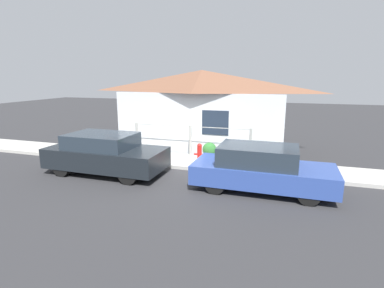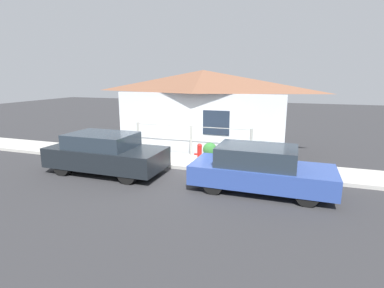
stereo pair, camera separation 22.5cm
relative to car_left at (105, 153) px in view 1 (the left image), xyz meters
The scene contains 10 objects.
ground_plane 2.55m from the car_left, 27.40° to the left, with size 60.00×60.00×0.00m, color #2D2D30.
sidewalk 3.02m from the car_left, 42.44° to the left, with size 24.00×1.73×0.12m.
house 5.19m from the car_left, 62.43° to the left, with size 7.60×2.23×3.54m.
fence 3.48m from the car_left, 51.15° to the left, with size 4.90×0.10×1.23m.
car_left is the anchor object (origin of this frame).
car_right 5.22m from the car_left, ahead, with size 4.05×1.68×1.32m.
fire_hydrant 3.31m from the car_left, 29.46° to the left, with size 0.40×0.18×0.77m.
potted_plant_near_hydrant 3.86m from the car_left, 36.98° to the left, with size 0.54×0.54×0.67m.
potted_plant_by_fence 2.31m from the car_left, 97.06° to the left, with size 0.36×0.36×0.49m.
potted_plant_corner 5.45m from the car_left, 24.37° to the left, with size 0.60×0.60×0.69m.
Camera 1 is at (3.63, -9.66, 3.28)m, focal length 28.00 mm.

